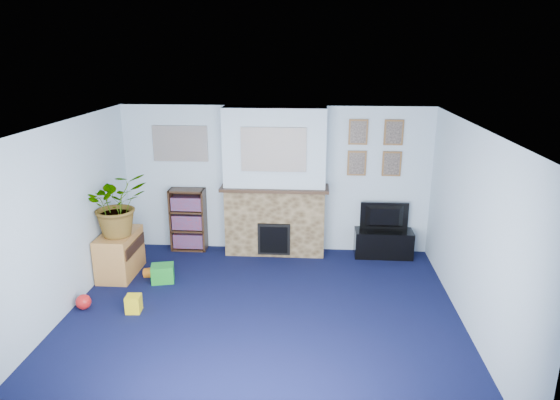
# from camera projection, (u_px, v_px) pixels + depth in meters

# --- Properties ---
(floor) EXTENTS (5.00, 4.50, 0.01)m
(floor) POSITION_uv_depth(u_px,v_px,m) (262.00, 315.00, 6.35)
(floor) COLOR #0D1134
(floor) RESTS_ON ground
(ceiling) EXTENTS (5.00, 4.50, 0.01)m
(ceiling) POSITION_uv_depth(u_px,v_px,m) (260.00, 127.00, 5.65)
(ceiling) COLOR white
(ceiling) RESTS_ON wall_back
(wall_back) EXTENTS (5.00, 0.04, 2.40)m
(wall_back) POSITION_uv_depth(u_px,v_px,m) (276.00, 180.00, 8.15)
(wall_back) COLOR silver
(wall_back) RESTS_ON ground
(wall_front) EXTENTS (5.00, 0.04, 2.40)m
(wall_front) POSITION_uv_depth(u_px,v_px,m) (231.00, 326.00, 3.85)
(wall_front) COLOR silver
(wall_front) RESTS_ON ground
(wall_left) EXTENTS (0.04, 4.50, 2.40)m
(wall_left) POSITION_uv_depth(u_px,v_px,m) (61.00, 222.00, 6.17)
(wall_left) COLOR silver
(wall_left) RESTS_ON ground
(wall_right) EXTENTS (0.04, 4.50, 2.40)m
(wall_right) POSITION_uv_depth(u_px,v_px,m) (474.00, 232.00, 5.84)
(wall_right) COLOR silver
(wall_right) RESTS_ON ground
(chimney_breast) EXTENTS (1.72, 0.50, 2.40)m
(chimney_breast) POSITION_uv_depth(u_px,v_px,m) (275.00, 184.00, 7.96)
(chimney_breast) COLOR brown
(chimney_breast) RESTS_ON ground
(collage_main) EXTENTS (1.00, 0.03, 0.68)m
(collage_main) POSITION_uv_depth(u_px,v_px,m) (274.00, 150.00, 7.58)
(collage_main) COLOR gray
(collage_main) RESTS_ON chimney_breast
(collage_left) EXTENTS (0.90, 0.03, 0.58)m
(collage_left) POSITION_uv_depth(u_px,v_px,m) (180.00, 144.00, 8.07)
(collage_left) COLOR gray
(collage_left) RESTS_ON wall_back
(portrait_tl) EXTENTS (0.30, 0.03, 0.40)m
(portrait_tl) POSITION_uv_depth(u_px,v_px,m) (358.00, 132.00, 7.81)
(portrait_tl) COLOR brown
(portrait_tl) RESTS_ON wall_back
(portrait_tr) EXTENTS (0.30, 0.03, 0.40)m
(portrait_tr) POSITION_uv_depth(u_px,v_px,m) (394.00, 132.00, 7.77)
(portrait_tr) COLOR brown
(portrait_tr) RESTS_ON wall_back
(portrait_bl) EXTENTS (0.30, 0.03, 0.40)m
(portrait_bl) POSITION_uv_depth(u_px,v_px,m) (357.00, 163.00, 7.96)
(portrait_bl) COLOR brown
(portrait_bl) RESTS_ON wall_back
(portrait_br) EXTENTS (0.30, 0.03, 0.40)m
(portrait_br) POSITION_uv_depth(u_px,v_px,m) (392.00, 164.00, 7.92)
(portrait_br) COLOR brown
(portrait_br) RESTS_ON wall_back
(tv_stand) EXTENTS (0.93, 0.39, 0.44)m
(tv_stand) POSITION_uv_depth(u_px,v_px,m) (383.00, 243.00, 8.11)
(tv_stand) COLOR black
(tv_stand) RESTS_ON ground
(television) EXTENTS (0.77, 0.11, 0.44)m
(television) POSITION_uv_depth(u_px,v_px,m) (385.00, 217.00, 8.00)
(television) COLOR black
(television) RESTS_ON tv_stand
(bookshelf) EXTENTS (0.58, 0.28, 1.05)m
(bookshelf) POSITION_uv_depth(u_px,v_px,m) (189.00, 221.00, 8.31)
(bookshelf) COLOR #311E11
(bookshelf) RESTS_ON ground
(sideboard) EXTENTS (0.47, 0.84, 0.65)m
(sideboard) POSITION_uv_depth(u_px,v_px,m) (120.00, 252.00, 7.41)
(sideboard) COLOR #B97B3B
(sideboard) RESTS_ON ground
(potted_plant) EXTENTS (1.11, 1.10, 0.94)m
(potted_plant) POSITION_uv_depth(u_px,v_px,m) (117.00, 204.00, 7.14)
(potted_plant) COLOR #26661E
(potted_plant) RESTS_ON sideboard
(mantel_clock) EXTENTS (0.10, 0.06, 0.14)m
(mantel_clock) POSITION_uv_depth(u_px,v_px,m) (274.00, 182.00, 7.90)
(mantel_clock) COLOR gold
(mantel_clock) RESTS_ON chimney_breast
(mantel_candle) EXTENTS (0.05, 0.05, 0.16)m
(mantel_candle) POSITION_uv_depth(u_px,v_px,m) (292.00, 182.00, 7.88)
(mantel_candle) COLOR #B2BFC6
(mantel_candle) RESTS_ON chimney_breast
(mantel_teddy) EXTENTS (0.14, 0.14, 0.14)m
(mantel_teddy) POSITION_uv_depth(u_px,v_px,m) (241.00, 182.00, 7.94)
(mantel_teddy) COLOR gray
(mantel_teddy) RESTS_ON chimney_breast
(mantel_can) EXTENTS (0.05, 0.05, 0.11)m
(mantel_can) POSITION_uv_depth(u_px,v_px,m) (318.00, 184.00, 7.86)
(mantel_can) COLOR yellow
(mantel_can) RESTS_ON chimney_breast
(green_crate) EXTENTS (0.37, 0.32, 0.25)m
(green_crate) POSITION_uv_depth(u_px,v_px,m) (163.00, 273.00, 7.23)
(green_crate) COLOR #198C26
(green_crate) RESTS_ON ground
(toy_ball) EXTENTS (0.20, 0.20, 0.20)m
(toy_ball) POSITION_uv_depth(u_px,v_px,m) (83.00, 302.00, 6.49)
(toy_ball) COLOR red
(toy_ball) RESTS_ON ground
(toy_block) EXTENTS (0.20, 0.20, 0.22)m
(toy_block) POSITION_uv_depth(u_px,v_px,m) (134.00, 304.00, 6.41)
(toy_block) COLOR yellow
(toy_block) RESTS_ON ground
(toy_tube) EXTENTS (0.34, 0.15, 0.19)m
(toy_tube) POSITION_uv_depth(u_px,v_px,m) (155.00, 272.00, 7.41)
(toy_tube) COLOR orange
(toy_tube) RESTS_ON ground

